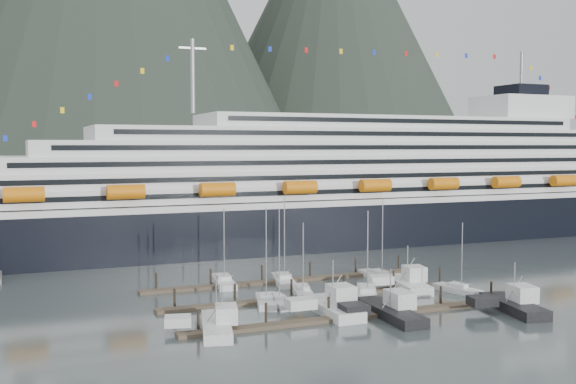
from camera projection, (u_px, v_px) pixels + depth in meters
name	position (u px, v px, depth m)	size (l,w,h in m)	color
ground	(351.00, 300.00, 101.78)	(1600.00, 1600.00, 0.00)	#465153
mountains	(117.00, 1.00, 653.12)	(870.00, 440.00, 420.00)	black
cruise_ship	(355.00, 192.00, 163.02)	(210.00, 30.40, 50.30)	black
dock_near	(353.00, 316.00, 90.71)	(48.18, 2.28, 3.20)	#4D4031
dock_mid	(313.00, 296.00, 102.70)	(48.18, 2.28, 3.20)	#4D4031
dock_far	(281.00, 280.00, 114.69)	(48.18, 2.28, 3.20)	#4D4031
sailboat_a	(266.00, 302.00, 98.59)	(4.94, 9.21, 14.79)	#BABABA
sailboat_b	(277.00, 301.00, 98.99)	(2.54, 9.33, 14.49)	#BABABA
sailboat_c	(302.00, 292.00, 105.12)	(5.05, 9.74, 11.85)	#BABABA
sailboat_d	(367.00, 294.00, 103.69)	(7.86, 11.83, 13.95)	#BABABA
sailboat_e	(223.00, 282.00, 112.64)	(4.26, 11.22, 13.45)	#BABABA
sailboat_f	(284.00, 281.00, 113.81)	(5.02, 10.28, 15.21)	#BABABA
sailboat_g	(379.00, 277.00, 117.36)	(3.01, 10.60, 14.66)	#BABABA
sailboat_h	(457.00, 290.00, 106.78)	(4.35, 8.79, 11.62)	#BABABA
trawler_a	(215.00, 325.00, 84.35)	(9.71, 12.97, 6.86)	#BABABA
trawler_b	(332.00, 307.00, 93.27)	(9.72, 12.75, 8.27)	#BABABA
trawler_c	(389.00, 310.00, 91.40)	(10.21, 14.49, 7.34)	black
trawler_d	(513.00, 305.00, 94.69)	(9.91, 13.31, 7.67)	black
trawler_e	(406.00, 283.00, 109.17)	(9.57, 12.54, 7.86)	#BABABA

